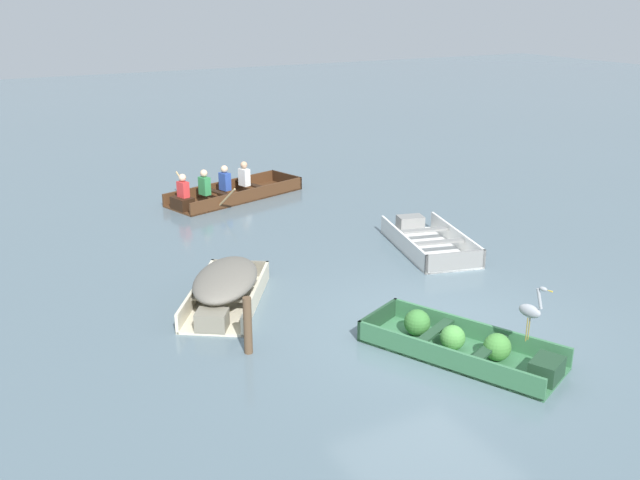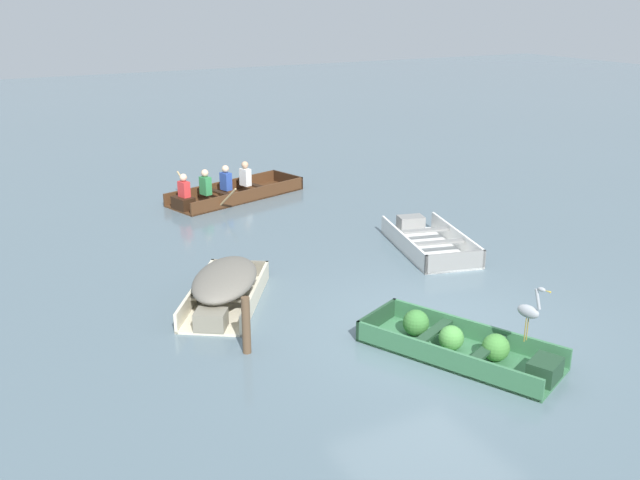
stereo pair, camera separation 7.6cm
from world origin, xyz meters
The scene contains 7 objects.
ground_plane centered at (0.00, 0.00, 0.00)m, with size 80.00×80.00×0.00m, color slate.
dinghy_green_foreground centered at (-0.11, -0.87, 0.16)m, with size 2.17×3.05×0.44m.
skiff_white_near_moored centered at (2.20, 3.11, 0.13)m, with size 1.81×2.78×0.38m.
skiff_cream_mid_moored centered at (-2.47, 2.40, 0.36)m, with size 2.22×2.59×0.63m.
rowboat_dark_varnish_with_crew centered at (-0.09, 8.40, 0.21)m, with size 3.75×2.49×0.90m.
heron_on_dinghy centered at (0.37, -1.61, 0.91)m, with size 0.22×0.46×0.84m.
mooring_post centered at (-2.81, 0.66, 0.44)m, with size 0.12×0.12×0.87m, color brown.
Camera 1 is at (-6.31, -7.94, 4.93)m, focal length 40.00 mm.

